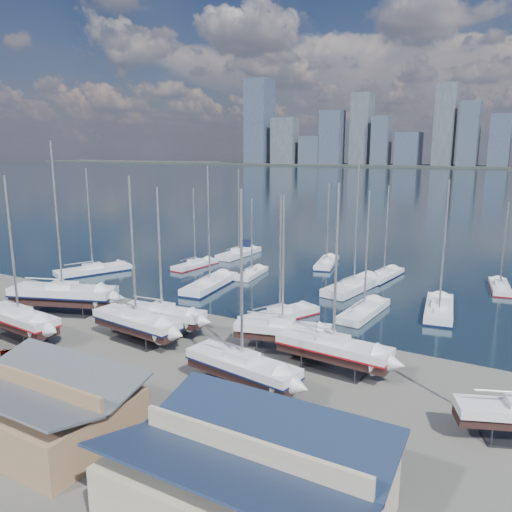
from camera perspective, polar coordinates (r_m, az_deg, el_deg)
The scene contains 28 objects.
ground at distance 48.18m, azimuth -7.76°, elevation -10.73°, with size 1400.00×1400.00×0.00m, color #605E59.
water at distance 346.71m, azimuth 25.28°, elevation 7.74°, with size 1400.00×600.00×0.40m, color #1A2F3C.
skyline at distance 600.28m, azimuth 26.92°, elevation 12.66°, with size 639.14×43.80×107.69m.
shed_grey at distance 37.13m, azimuth -23.52°, elevation -15.22°, with size 12.60×8.40×4.17m.
shed_blue at distance 27.42m, azimuth -0.87°, elevation -23.91°, with size 13.65×9.45×4.71m.
sailboat_cradle_0 at distance 61.73m, azimuth -21.17°, elevation -4.13°, with size 12.70×7.44×19.54m.
sailboat_cradle_1 at distance 55.27m, azimuth -25.45°, elevation -6.52°, with size 10.26×3.69×16.22m.
sailboat_cradle_2 at distance 52.44m, azimuth -10.67°, elevation -6.56°, with size 9.38×3.53×15.03m.
sailboat_cradle_3 at distance 50.54m, azimuth -13.50°, elevation -7.34°, with size 10.28×3.86×16.21m.
sailboat_cradle_4 at distance 47.28m, azimuth 3.04°, elevation -8.46°, with size 9.32×4.62×14.75m.
sailboat_cradle_5 at distance 39.68m, azimuth -1.59°, elevation -12.51°, with size 10.06×4.14×15.80m.
sailboat_cradle_6 at distance 43.43m, azimuth 8.83°, elevation -10.41°, with size 10.07×3.44×16.01m.
sailboat_moored_0 at distance 80.55m, azimuth -18.12°, elevation -1.70°, with size 7.35×11.50×16.72m.
sailboat_moored_1 at distance 81.21m, azimuth -6.96°, elevation -1.08°, with size 3.40×9.10×13.29m.
sailboat_moored_2 at distance 89.09m, azimuth -1.95°, elevation 0.18°, with size 3.21×10.75×16.14m.
sailboat_moored_3 at distance 68.96m, azimuth -5.28°, elevation -3.39°, with size 4.66×11.90×17.32m.
sailboat_moored_4 at distance 74.98m, azimuth -0.48°, elevation -2.07°, with size 3.28×8.28×12.17m.
sailboat_moored_5 at distance 82.57m, azimuth 8.08°, elevation -0.89°, with size 4.49×9.74×14.05m.
sailboat_moored_6 at distance 56.28m, azimuth 2.73°, elevation -6.91°, with size 6.56×10.01×14.59m.
sailboat_moored_7 at distance 68.90m, azimuth 11.12°, elevation -3.57°, with size 5.31×12.49×18.27m.
sailboat_moored_8 at distance 76.11m, azimuth 14.42°, elevation -2.26°, with size 3.85×9.82×14.29m.
sailboat_moored_9 at distance 58.90m, azimuth 12.23°, elevation -6.30°, with size 3.44×10.04×14.92m.
sailboat_moored_10 at distance 61.96m, azimuth 20.18°, elevation -5.87°, with size 4.54×11.09×16.09m.
sailboat_moored_11 at distance 75.28m, azimuth 26.09°, elevation -3.27°, with size 3.63×8.63×12.50m.
car_b at distance 49.34m, azimuth -25.00°, elevation -10.40°, with size 1.41×4.03×1.33m, color gray.
car_c at distance 38.60m, azimuth -16.22°, elevation -15.93°, with size 2.48×5.37×1.49m, color gray.
car_d at distance 35.44m, azimuth -1.36°, elevation -18.18°, with size 1.96×4.83×1.40m, color gray.
flagpole at distance 44.11m, azimuth -1.57°, elevation -3.92°, with size 1.00×0.12×11.24m.
Camera 1 is at (27.31, -45.13, 18.48)m, focal length 35.00 mm.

